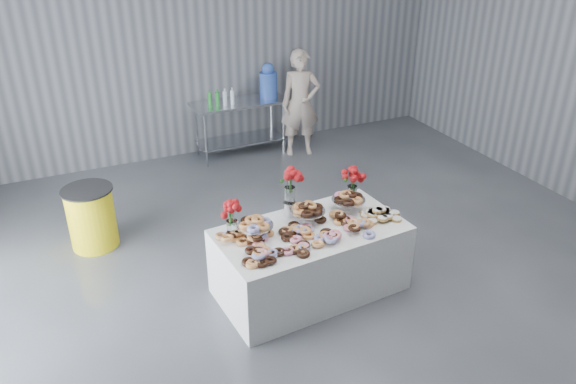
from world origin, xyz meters
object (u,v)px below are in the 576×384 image
(prep_table, at_px, (240,118))
(trash_barrel, at_px, (92,217))
(water_jug, at_px, (268,82))
(person, at_px, (301,103))
(display_table, at_px, (310,260))

(prep_table, bearing_deg, trash_barrel, -143.90)
(water_jug, bearing_deg, person, -40.72)
(water_jug, height_order, trash_barrel, water_jug)
(display_table, relative_size, person, 1.12)
(prep_table, distance_m, water_jug, 0.73)
(water_jug, distance_m, trash_barrel, 3.65)
(person, bearing_deg, display_table, -97.86)
(water_jug, bearing_deg, prep_table, 180.00)
(trash_barrel, bearing_deg, person, 23.60)
(prep_table, height_order, water_jug, water_jug)
(trash_barrel, bearing_deg, water_jug, 31.36)
(prep_table, height_order, trash_barrel, prep_table)
(prep_table, height_order, person, person)
(prep_table, bearing_deg, display_table, -99.05)
(prep_table, distance_m, person, 1.00)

